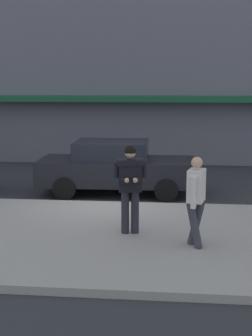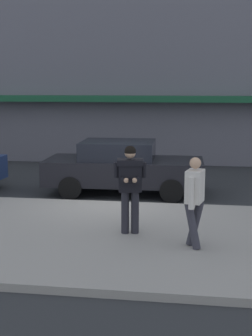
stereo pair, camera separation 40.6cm
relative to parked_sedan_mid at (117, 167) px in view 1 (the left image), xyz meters
name	(u,v)px [view 1 (the left image)]	position (x,y,z in m)	size (l,w,h in m)	color
ground_plane	(110,205)	(-0.01, -1.28, -0.79)	(80.00, 80.00, 0.00)	#2B2D30
sidewalk	(141,238)	(0.99, -4.13, -0.72)	(32.00, 5.30, 0.14)	#99968E
curb_paint_line	(148,205)	(0.99, -1.23, -0.79)	(28.00, 0.12, 0.01)	silver
parked_sedan_mid	(117,167)	(0.00, 0.00, 0.00)	(4.54, 2.00, 1.54)	black
man_texting_on_phone	(130,180)	(0.77, -4.07, 0.46)	(0.64, 0.62, 1.81)	#23232B
pedestrian_in_light_coat	(196,196)	(2.05, -4.72, 0.32)	(0.39, 0.59, 1.70)	#33333D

